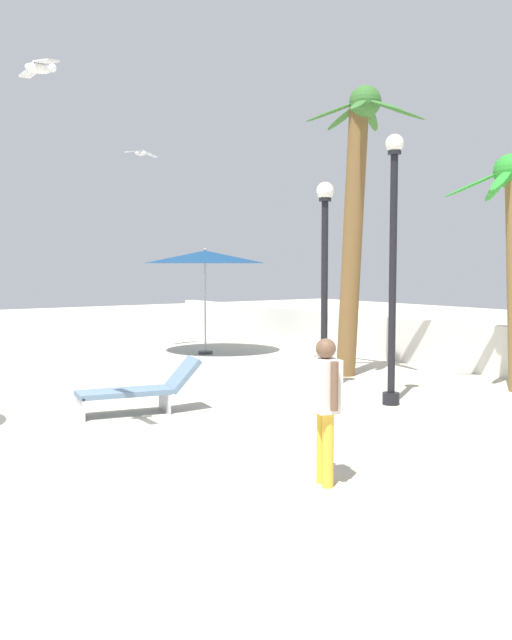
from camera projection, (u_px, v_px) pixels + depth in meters
ground_plane at (70, 430)px, 10.02m from camera, size 56.00×56.00×0.00m
boundary_wall at (485, 349)px, 15.10m from camera, size 25.20×0.30×1.05m
patio_umbrella_1 at (205, 257)px, 18.35m from camera, size 3.10×3.10×2.72m
palm_tree_2 at (356, 204)px, 14.45m from camera, size 2.36×2.04×5.82m
lamp_post_2 at (393, 261)px, 11.65m from camera, size 0.30×0.30×4.39m
lamp_post_3 at (325, 276)px, 12.77m from camera, size 0.31×0.31×3.76m
lounge_chair_1 at (140, 389)px, 11.08m from camera, size 0.91×1.96×0.84m
guest_0 at (325, 398)px, 7.45m from camera, size 0.53×0.34×1.54m
seagull_0 at (40, 68)px, 8.48m from camera, size 1.08×0.38×0.14m
seagull_1 at (141, 153)px, 18.65m from camera, size 0.43×1.04×0.14m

